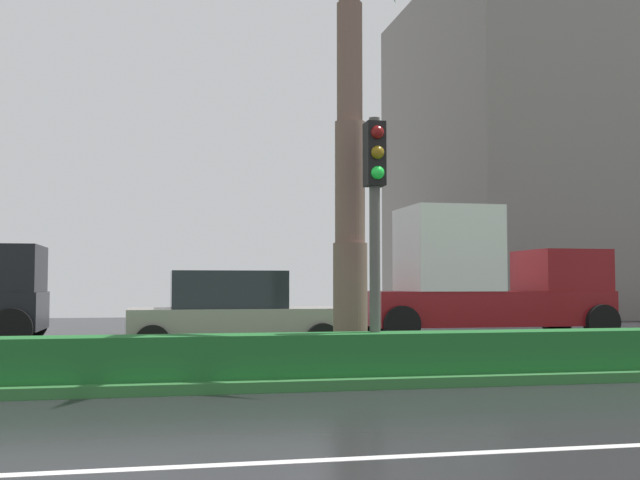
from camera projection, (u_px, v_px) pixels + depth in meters
name	position (u px, v px, depth m)	size (l,w,h in m)	color
ground_plane	(29.00, 377.00, 12.66)	(90.00, 42.00, 0.10)	black
median_strip	(19.00, 377.00, 11.69)	(85.50, 4.00, 0.15)	#2D6B33
median_hedge	(2.00, 361.00, 10.34)	(76.50, 0.70, 0.60)	#1E6028
traffic_signal_median_right	(375.00, 196.00, 11.63)	(0.28, 0.43, 3.79)	#4C4C47
car_in_traffic_second	(233.00, 314.00, 16.08)	(4.30, 2.02, 1.72)	gray
box_truck_following	(482.00, 280.00, 20.79)	(6.40, 2.64, 3.46)	maroon
building_far_right	(626.00, 157.00, 38.60)	(20.91, 14.10, 15.39)	slate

